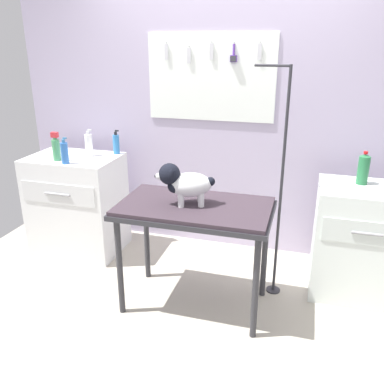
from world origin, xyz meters
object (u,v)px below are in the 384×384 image
Objects in this scene: counter_left at (78,204)px; soda_bottle at (363,169)px; dog at (184,183)px; shampoo_bottle at (116,144)px; grooming_arm at (279,196)px; grooming_table at (195,215)px; cabinet_right at (359,242)px.

counter_left is 3.65× the size of soda_bottle.
counter_left is 2.49m from soda_bottle.
shampoo_bottle is at bearing 138.80° from dog.
grooming_arm reaches higher than dog.
grooming_table is 1.19× the size of counter_left.
grooming_arm is 1.91× the size of counter_left.
grooming_arm is 0.75m from cabinet_right.
soda_bottle is (1.13, 0.59, 0.26)m from grooming_table.
cabinet_right reaches higher than grooming_table.
dog is at bearing -150.51° from grooming_arm.
shampoo_bottle is 0.88× the size of soda_bottle.
soda_bottle is at bearing 27.52° from grooming_table.
grooming_arm is 0.66m from soda_bottle.
shampoo_bottle is (-2.14, 0.25, 0.57)m from cabinet_right.
shampoo_bottle is at bearing 175.30° from soda_bottle.
dog is 1.61× the size of soda_bottle.
counter_left is (-1.23, 0.58, -0.52)m from dog.
shampoo_bottle is (0.33, 0.21, 0.55)m from counter_left.
counter_left is (-1.30, 0.55, -0.27)m from grooming_table.
dog is at bearing -41.20° from shampoo_bottle.
counter_left reaches higher than grooming_table.
grooming_table is 0.25m from dog.
cabinet_right is at bearing 23.49° from grooming_table.
counter_left is at bearing 156.86° from grooming_table.
grooming_arm reaches higher than counter_left.
shampoo_bottle is (-0.97, 0.76, 0.27)m from grooming_table.
cabinet_right is (0.62, 0.18, -0.38)m from grooming_arm.
grooming_arm is at bearing 29.49° from dog.
counter_left is 4.15× the size of shampoo_bottle.
dog is (-0.62, -0.35, 0.16)m from grooming_arm.
soda_bottle is at bearing -4.70° from shampoo_bottle.
grooming_arm is at bearing -155.97° from soda_bottle.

